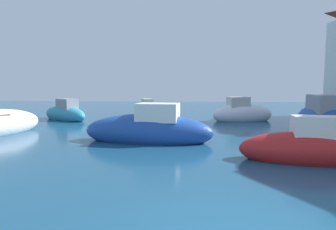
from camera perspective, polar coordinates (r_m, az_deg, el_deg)
The scene contains 6 objects.
moored_boat_0 at distance 11.41m, azimuth -3.96°, elevation -3.05°, with size 5.50×2.14×1.92m.
moored_boat_2 at distance 14.88m, azimuth 29.63°, elevation -1.24°, with size 2.71×5.65×2.31m.
moored_boat_4 at distance 19.05m, azimuth 15.01°, elevation 0.27°, with size 4.35×2.56×1.93m.
moored_boat_6 at distance 9.34m, azimuth 26.84°, elevation -6.15°, with size 4.07×1.79×1.65m.
moored_boat_7 at distance 19.51m, azimuth -4.43°, elevation 0.28°, with size 2.07×3.20×1.64m.
moored_boat_8 at distance 20.31m, azimuth -20.46°, elevation 0.27°, with size 4.46×3.73×1.74m.
Camera 1 is at (-0.81, -3.54, 2.22)m, focal length 29.57 mm.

